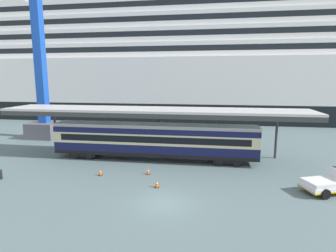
{
  "coord_description": "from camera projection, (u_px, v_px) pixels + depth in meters",
  "views": [
    {
      "loc": [
        3.39,
        -19.04,
        9.12
      ],
      "look_at": [
        -0.92,
        7.71,
        4.5
      ],
      "focal_mm": 29.81,
      "sensor_mm": 36.0,
      "label": 1
    }
  ],
  "objects": [
    {
      "name": "ground_plane",
      "position": [
        164.0,
        204.0,
        20.6
      ],
      "size": [
        400.0,
        400.0,
        0.0
      ],
      "primitive_type": "plane",
      "color": "slate"
    },
    {
      "name": "cruise_ship",
      "position": [
        215.0,
        67.0,
        68.6
      ],
      "size": [
        172.71,
        30.85,
        33.64
      ],
      "color": "black",
      "rests_on": "ground"
    },
    {
      "name": "platform_canopy",
      "position": [
        154.0,
        111.0,
        31.28
      ],
      "size": [
        34.38,
        5.48,
        5.78
      ],
      "color": "silver",
      "rests_on": "ground"
    },
    {
      "name": "train_carriage",
      "position": [
        154.0,
        140.0,
        31.39
      ],
      "size": [
        22.8,
        2.81,
        4.11
      ],
      "color": "black",
      "rests_on": "ground"
    },
    {
      "name": "traffic_cone_near",
      "position": [
        100.0,
        172.0,
        26.51
      ],
      "size": [
        0.36,
        0.36,
        0.68
      ],
      "color": "black",
      "rests_on": "ground"
    },
    {
      "name": "traffic_cone_mid",
      "position": [
        157.0,
        184.0,
        23.59
      ],
      "size": [
        0.36,
        0.36,
        0.69
      ],
      "color": "black",
      "rests_on": "ground"
    },
    {
      "name": "traffic_cone_far",
      "position": [
        148.0,
        171.0,
        26.84
      ],
      "size": [
        0.36,
        0.36,
        0.63
      ],
      "color": "black",
      "rests_on": "ground"
    },
    {
      "name": "dockside_crane",
      "position": [
        41.0,
        8.0,
        40.38
      ],
      "size": [
        15.61,
        4.4,
        60.49
      ],
      "color": "#595960",
      "rests_on": "ground"
    }
  ]
}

